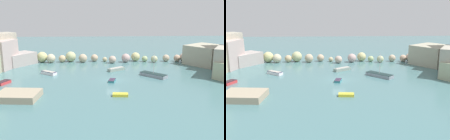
# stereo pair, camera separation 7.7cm
# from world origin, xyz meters

# --- Properties ---
(cove_water) EXTENTS (160.00, 160.00, 0.00)m
(cove_water) POSITION_xyz_m (0.00, 0.00, 0.00)
(cove_water) COLOR slate
(cove_water) RESTS_ON ground
(rock_breakwater) EXTENTS (44.32, 4.77, 2.72)m
(rock_breakwater) POSITION_xyz_m (-1.77, 17.87, 1.10)
(rock_breakwater) COLOR #B5BD7E
(rock_breakwater) RESTS_ON ground
(stone_dock) EXTENTS (6.86, 5.62, 1.06)m
(stone_dock) POSITION_xyz_m (-15.39, -10.11, 0.53)
(stone_dock) COLOR tan
(stone_dock) RESTS_ON ground
(moored_boat_0) EXTENTS (3.66, 3.10, 0.67)m
(moored_boat_0) POSITION_xyz_m (-13.44, 5.23, 0.35)
(moored_boat_0) COLOR white
(moored_boat_0) RESTS_ON cove_water
(moored_boat_1) EXTENTS (4.07, 3.28, 0.68)m
(moored_boat_1) POSITION_xyz_m (1.15, 7.98, 0.33)
(moored_boat_1) COLOR gray
(moored_boat_1) RESTS_ON cove_water
(moored_boat_2) EXTENTS (1.60, 2.50, 0.43)m
(moored_boat_2) POSITION_xyz_m (-0.27, -1.05, 0.22)
(moored_boat_2) COLOR teal
(moored_boat_2) RESTS_ON cove_water
(moored_boat_3) EXTENTS (2.58, 1.38, 0.45)m
(moored_boat_3) POSITION_xyz_m (0.63, -9.58, 0.23)
(moored_boat_3) COLOR gold
(moored_boat_3) RESTS_ON cove_water
(moored_boat_4) EXTENTS (2.35, 2.96, 0.59)m
(moored_boat_4) POSITION_xyz_m (-20.57, -1.62, 0.29)
(moored_boat_4) COLOR #D0393C
(moored_boat_4) RESTS_ON cove_water
(moored_boat_5) EXTENTS (5.33, 5.43, 4.98)m
(moored_boat_5) POSITION_xyz_m (8.46, 2.26, 0.37)
(moored_boat_5) COLOR gray
(moored_boat_5) RESTS_ON cove_water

